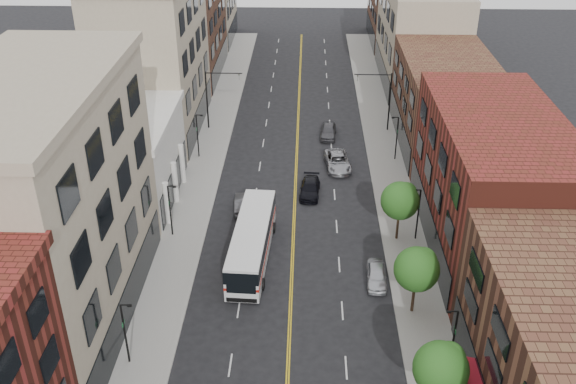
# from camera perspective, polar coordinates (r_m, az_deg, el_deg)

# --- Properties ---
(sidewalk_left) EXTENTS (4.00, 110.00, 0.15)m
(sidewalk_left) POSITION_cam_1_polar(r_m,az_deg,el_deg) (68.52, -7.70, 1.25)
(sidewalk_left) COLOR gray
(sidewalk_left) RESTS_ON ground
(sidewalk_right) EXTENTS (4.00, 110.00, 0.15)m
(sidewalk_right) POSITION_cam_1_polar(r_m,az_deg,el_deg) (68.23, 9.11, 1.01)
(sidewalk_right) COLOR gray
(sidewalk_right) RESTS_ON ground
(bldg_l_tanoffice) EXTENTS (10.00, 22.00, 18.00)m
(bldg_l_tanoffice) POSITION_cam_1_polar(r_m,az_deg,el_deg) (47.64, -20.71, -1.79)
(bldg_l_tanoffice) COLOR gray
(bldg_l_tanoffice) RESTS_ON ground
(bldg_l_white) EXTENTS (10.00, 14.00, 8.00)m
(bldg_l_white) POSITION_cam_1_polar(r_m,az_deg,el_deg) (64.81, -14.58, 2.69)
(bldg_l_white) COLOR silver
(bldg_l_white) RESTS_ON ground
(bldg_l_far_a) EXTENTS (10.00, 20.00, 18.00)m
(bldg_l_far_a) POSITION_cam_1_polar(r_m,az_deg,el_deg) (78.21, -11.90, 11.64)
(bldg_l_far_a) COLOR gray
(bldg_l_far_a) RESTS_ON ground
(bldg_l_far_b) EXTENTS (10.00, 20.00, 15.00)m
(bldg_l_far_b) POSITION_cam_1_polar(r_m,az_deg,el_deg) (97.41, -9.27, 14.47)
(bldg_l_far_b) COLOR #583023
(bldg_l_far_b) RESTS_ON ground
(bldg_r_mid) EXTENTS (10.00, 22.00, 12.00)m
(bldg_r_mid) POSITION_cam_1_polar(r_m,az_deg,el_deg) (57.42, 17.72, 0.82)
(bldg_r_mid) COLOR #5C2218
(bldg_r_mid) RESTS_ON ground
(bldg_r_far_a) EXTENTS (10.00, 20.00, 10.00)m
(bldg_r_far_a) POSITION_cam_1_polar(r_m,az_deg,el_deg) (76.34, 13.85, 7.77)
(bldg_r_far_a) COLOR #583023
(bldg_r_far_a) RESTS_ON ground
(bldg_r_far_b) EXTENTS (10.00, 22.00, 14.00)m
(bldg_r_far_b) POSITION_cam_1_polar(r_m,az_deg,el_deg) (95.30, 11.67, 13.61)
(bldg_r_far_b) COLOR gray
(bldg_r_far_b) RESTS_ON ground
(bldg_r_far_c) EXTENTS (10.00, 18.00, 11.00)m
(bldg_r_far_c) POSITION_cam_1_polar(r_m,az_deg,el_deg) (114.80, 10.07, 15.66)
(bldg_r_far_c) COLOR #583023
(bldg_r_far_c) RESTS_ON ground
(tree_r_1) EXTENTS (3.40, 3.40, 5.59)m
(tree_r_1) POSITION_cam_1_polar(r_m,az_deg,el_deg) (40.97, 13.54, -14.88)
(tree_r_1) COLOR black
(tree_r_1) RESTS_ON sidewalk_right
(tree_r_2) EXTENTS (3.40, 3.40, 5.59)m
(tree_r_2) POSITION_cam_1_polar(r_m,az_deg,el_deg) (48.47, 11.47, -6.62)
(tree_r_2) COLOR black
(tree_r_2) RESTS_ON sidewalk_right
(tree_r_3) EXTENTS (3.40, 3.40, 5.59)m
(tree_r_3) POSITION_cam_1_polar(r_m,az_deg,el_deg) (56.75, 10.02, -0.66)
(tree_r_3) COLOR black
(tree_r_3) RESTS_ON sidewalk_right
(lamp_l_1) EXTENTS (0.81, 0.55, 5.05)m
(lamp_l_1) POSITION_cam_1_polar(r_m,az_deg,el_deg) (45.34, -14.27, -11.82)
(lamp_l_1) COLOR black
(lamp_l_1) RESTS_ON sidewalk_left
(lamp_l_2) EXTENTS (0.81, 0.55, 5.05)m
(lamp_l_2) POSITION_cam_1_polar(r_m,az_deg,el_deg) (57.89, -10.42, -1.38)
(lamp_l_2) COLOR black
(lamp_l_2) RESTS_ON sidewalk_left
(lamp_l_3) EXTENTS (0.81, 0.55, 5.05)m
(lamp_l_3) POSITION_cam_1_polar(r_m,az_deg,el_deg) (71.82, -8.02, 5.19)
(lamp_l_3) COLOR black
(lamp_l_3) RESTS_ON sidewalk_left
(lamp_r_1) EXTENTS (0.81, 0.55, 5.05)m
(lamp_r_1) POSITION_cam_1_polar(r_m,az_deg,el_deg) (44.87, 14.47, -12.37)
(lamp_r_1) COLOR black
(lamp_r_1) RESTS_ON sidewalk_right
(lamp_r_2) EXTENTS (0.81, 0.55, 5.05)m
(lamp_r_2) POSITION_cam_1_polar(r_m,az_deg,el_deg) (57.52, 11.47, -1.71)
(lamp_r_2) COLOR black
(lamp_r_2) RESTS_ON sidewalk_right
(lamp_r_3) EXTENTS (0.81, 0.55, 5.05)m
(lamp_r_3) POSITION_cam_1_polar(r_m,az_deg,el_deg) (71.52, 9.62, 4.95)
(lamp_r_3) COLOR black
(lamp_r_3) RESTS_ON sidewalk_right
(signal_mast_left) EXTENTS (4.49, 0.18, 7.20)m
(signal_mast_left) POSITION_cam_1_polar(r_m,az_deg,el_deg) (78.37, -6.72, 8.73)
(signal_mast_left) COLOR black
(signal_mast_left) RESTS_ON sidewalk_left
(signal_mast_right) EXTENTS (4.49, 0.18, 7.20)m
(signal_mast_right) POSITION_cam_1_polar(r_m,az_deg,el_deg) (78.12, 8.53, 8.53)
(signal_mast_right) COLOR black
(signal_mast_right) RESTS_ON sidewalk_right
(city_bus) EXTENTS (3.56, 12.75, 3.24)m
(city_bus) POSITION_cam_1_polar(r_m,az_deg,el_deg) (54.64, -3.23, -4.28)
(city_bus) COLOR silver
(city_bus) RESTS_ON ground
(car_parked_far) EXTENTS (1.83, 4.14, 1.38)m
(car_parked_far) POSITION_cam_1_polar(r_m,az_deg,el_deg) (52.99, 7.87, -7.35)
(car_parked_far) COLOR silver
(car_parked_far) RESTS_ON ground
(car_lane_behind) EXTENTS (1.79, 4.33, 1.39)m
(car_lane_behind) POSITION_cam_1_polar(r_m,az_deg,el_deg) (62.19, -4.06, -1.02)
(car_lane_behind) COLOR #4D4E52
(car_lane_behind) RESTS_ON ground
(car_lane_a) EXTENTS (2.25, 4.84, 1.37)m
(car_lane_a) POSITION_cam_1_polar(r_m,az_deg,el_deg) (64.69, 1.97, 0.32)
(car_lane_a) COLOR black
(car_lane_a) RESTS_ON ground
(car_lane_b) EXTENTS (3.17, 5.84, 1.55)m
(car_lane_b) POSITION_cam_1_polar(r_m,az_deg,el_deg) (70.02, 4.43, 2.75)
(car_lane_b) COLOR #9A9BA1
(car_lane_b) RESTS_ON ground
(car_lane_c) EXTENTS (2.22, 4.64, 1.53)m
(car_lane_c) POSITION_cam_1_polar(r_m,az_deg,el_deg) (77.25, 3.62, 5.44)
(car_lane_c) COLOR #444448
(car_lane_c) RESTS_ON ground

